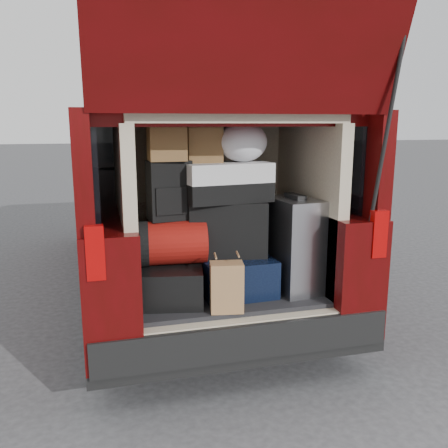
{
  "coord_description": "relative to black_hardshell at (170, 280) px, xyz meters",
  "views": [
    {
      "loc": [
        -0.82,
        -2.88,
        1.7
      ],
      "look_at": [
        -0.0,
        0.2,
        1.02
      ],
      "focal_mm": 38.0,
      "sensor_mm": 36.0,
      "label": 1
    }
  ],
  "objects": [
    {
      "name": "grocery_sack_upper",
      "position": [
        0.26,
        0.1,
        0.89
      ],
      "size": [
        0.24,
        0.19,
        0.23
      ],
      "primitive_type": "cube",
      "rotation": [
        0.0,
        0.0,
        0.02
      ],
      "color": "brown",
      "rests_on": "twotone_duffel"
    },
    {
      "name": "black_hardshell",
      "position": [
        0.0,
        0.0,
        0.0
      ],
      "size": [
        0.53,
        0.66,
        0.24
      ],
      "primitive_type": "cube",
      "rotation": [
        0.0,
        0.0,
        -0.18
      ],
      "color": "black",
      "rests_on": "load_floor"
    },
    {
      "name": "plastic_bag_center",
      "position": [
        0.52,
        0.05,
        0.91
      ],
      "size": [
        0.33,
        0.31,
        0.27
      ],
      "primitive_type": "ellipsoid",
      "rotation": [
        0.0,
        0.0,
        -0.0
      ],
      "color": "white",
      "rests_on": "twotone_duffel"
    },
    {
      "name": "red_duffel",
      "position": [
        0.02,
        -0.03,
        0.26
      ],
      "size": [
        0.47,
        0.32,
        0.29
      ],
      "primitive_type": "cube",
      "rotation": [
        0.0,
        0.0,
        -0.08
      ],
      "color": "maroon",
      "rests_on": "black_hardshell"
    },
    {
      "name": "ground",
      "position": [
        0.39,
        -0.15,
        -0.67
      ],
      "size": [
        80.0,
        80.0,
        0.0
      ],
      "primitive_type": "plane",
      "color": "#333335",
      "rests_on": "ground"
    },
    {
      "name": "silver_roller",
      "position": [
        0.86,
        -0.08,
        0.21
      ],
      "size": [
        0.31,
        0.46,
        0.65
      ],
      "primitive_type": "cube",
      "rotation": [
        0.0,
        0.0,
        0.1
      ],
      "color": "silver",
      "rests_on": "load_floor"
    },
    {
      "name": "black_soft_case",
      "position": [
        0.41,
        0.04,
        0.33
      ],
      "size": [
        0.56,
        0.39,
        0.38
      ],
      "primitive_type": "cube",
      "rotation": [
        0.0,
        0.0,
        -0.15
      ],
      "color": "black",
      "rests_on": "navy_hardshell"
    },
    {
      "name": "backpack",
      "position": [
        0.01,
        0.03,
        0.6
      ],
      "size": [
        0.29,
        0.2,
        0.39
      ],
      "primitive_type": "cube",
      "rotation": [
        0.0,
        0.0,
        0.13
      ],
      "color": "black",
      "rests_on": "red_duffel"
    },
    {
      "name": "minivan",
      "position": [
        0.39,
        1.7,
        0.24
      ],
      "size": [
        1.9,
        5.35,
        2.77
      ],
      "color": "black",
      "rests_on": "ground"
    },
    {
      "name": "grocery_sack_lower",
      "position": [
        0.0,
        0.01,
        0.9
      ],
      "size": [
        0.24,
        0.19,
        0.21
      ],
      "primitive_type": "cube",
      "rotation": [
        0.0,
        0.0,
        0.02
      ],
      "color": "brown",
      "rests_on": "backpack"
    },
    {
      "name": "kraft_bag",
      "position": [
        0.3,
        -0.34,
        0.04
      ],
      "size": [
        0.22,
        0.16,
        0.31
      ],
      "primitive_type": "cube",
      "rotation": [
        0.0,
        0.0,
        -0.16
      ],
      "color": "#9A6B45",
      "rests_on": "load_floor"
    },
    {
      "name": "navy_hardshell",
      "position": [
        0.45,
        0.03,
        0.01
      ],
      "size": [
        0.5,
        0.6,
        0.26
      ],
      "primitive_type": "cube",
      "rotation": [
        0.0,
        0.0,
        0.04
      ],
      "color": "black",
      "rests_on": "load_floor"
    },
    {
      "name": "load_floor",
      "position": [
        0.39,
        0.12,
        -0.39
      ],
      "size": [
        1.24,
        1.05,
        0.55
      ],
      "primitive_type": "cube",
      "color": "black",
      "rests_on": "ground"
    },
    {
      "name": "twotone_duffel",
      "position": [
        0.4,
        0.03,
        0.64
      ],
      "size": [
        0.61,
        0.37,
        0.26
      ],
      "primitive_type": "cube",
      "rotation": [
        0.0,
        0.0,
        0.13
      ],
      "color": "silver",
      "rests_on": "black_soft_case"
    }
  ]
}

